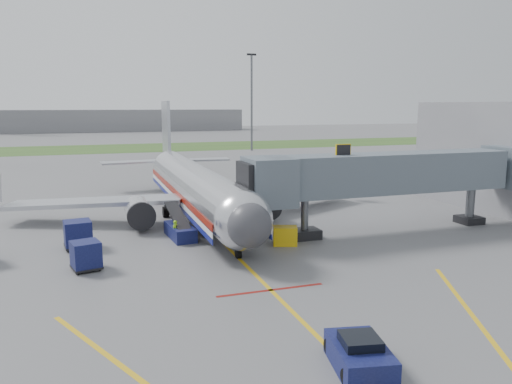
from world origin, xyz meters
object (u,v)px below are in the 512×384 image
object	(u,v)px
belt_loader	(180,230)
ramp_worker	(176,231)
airliner	(195,186)
pushback_tug	(360,355)

from	to	relation	value
belt_loader	ramp_worker	xyz separation A→B (m)	(-0.44, -0.77, 0.19)
airliner	belt_loader	distance (m)	7.89
pushback_tug	ramp_worker	xyz separation A→B (m)	(-3.43, 19.95, 0.22)
airliner	pushback_tug	size ratio (longest dim) A/B	10.39
pushback_tug	ramp_worker	distance (m)	20.24
belt_loader	airliner	bearing A→B (deg)	69.47
pushback_tug	belt_loader	bearing A→B (deg)	98.23
airliner	belt_loader	world-z (taller)	airliner
airliner	belt_loader	xyz separation A→B (m)	(-2.67, -7.13, -2.08)
airliner	ramp_worker	xyz separation A→B (m)	(-3.11, -7.90, -1.88)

